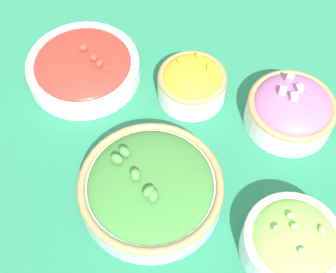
% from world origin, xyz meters
% --- Properties ---
extents(ground_plane, '(3.00, 3.00, 0.00)m').
position_xyz_m(ground_plane, '(0.00, 0.00, 0.00)').
color(ground_plane, '#23704C').
extents(bowl_broccoli, '(0.21, 0.21, 0.07)m').
position_xyz_m(bowl_broccoli, '(0.01, -0.09, 0.03)').
color(bowl_broccoli, '#B2C1CC').
rests_on(bowl_broccoli, ground_plane).
extents(bowl_cherry_tomatoes, '(0.19, 0.19, 0.06)m').
position_xyz_m(bowl_cherry_tomatoes, '(-0.19, 0.08, 0.02)').
color(bowl_cherry_tomatoes, silver).
rests_on(bowl_cherry_tomatoes, ground_plane).
extents(bowl_lettuce, '(0.13, 0.13, 0.08)m').
position_xyz_m(bowl_lettuce, '(0.21, -0.10, 0.04)').
color(bowl_lettuce, silver).
rests_on(bowl_lettuce, ground_plane).
extents(bowl_red_onion, '(0.14, 0.14, 0.08)m').
position_xyz_m(bowl_red_onion, '(0.16, 0.11, 0.03)').
color(bowl_red_onion, silver).
rests_on(bowl_red_onion, ground_plane).
extents(bowl_squash, '(0.11, 0.11, 0.07)m').
position_xyz_m(bowl_squash, '(0.00, 0.11, 0.03)').
color(bowl_squash, silver).
rests_on(bowl_squash, ground_plane).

